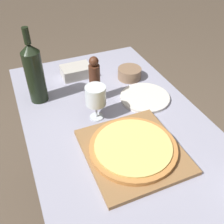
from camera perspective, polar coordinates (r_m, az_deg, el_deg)
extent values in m
plane|color=brown|center=(1.75, 0.69, -21.38)|extent=(12.00, 12.00, 0.00)
cube|color=#9393A8|center=(1.15, 0.98, -2.66)|extent=(0.77, 1.29, 0.03)
cylinder|color=brown|center=(1.79, -16.44, -2.89)|extent=(0.06, 0.06, 0.74)
cylinder|color=brown|center=(1.91, 2.70, 2.09)|extent=(0.06, 0.06, 0.74)
cube|color=olive|center=(1.01, 4.57, -8.46)|extent=(0.35, 0.38, 0.02)
cylinder|color=#BC7A3D|center=(1.00, 4.62, -7.76)|extent=(0.33, 0.33, 0.02)
cylinder|color=#E0C66B|center=(0.99, 4.65, -7.29)|extent=(0.29, 0.29, 0.01)
cylinder|color=black|center=(1.25, -16.36, 7.29)|extent=(0.08, 0.08, 0.25)
cone|color=black|center=(1.18, -17.63, 13.13)|extent=(0.08, 0.08, 0.04)
cylinder|color=black|center=(1.16, -18.16, 15.51)|extent=(0.03, 0.03, 0.07)
cylinder|color=#4C2819|center=(1.22, -3.76, 6.27)|extent=(0.05, 0.05, 0.18)
sphere|color=#4C2819|center=(1.16, -4.00, 10.95)|extent=(0.04, 0.04, 0.04)
cylinder|color=silver|center=(1.16, -3.36, -1.03)|extent=(0.06, 0.06, 0.00)
cylinder|color=silver|center=(1.14, -3.43, 0.42)|extent=(0.01, 0.01, 0.07)
cylinder|color=silver|center=(1.09, -3.59, 3.59)|extent=(0.09, 0.09, 0.08)
cylinder|color=#84664C|center=(1.42, 3.84, 8.41)|extent=(0.13, 0.13, 0.06)
cylinder|color=silver|center=(1.28, 7.16, 3.16)|extent=(0.24, 0.24, 0.01)
cube|color=#BCB7AD|center=(1.44, -7.81, 8.76)|extent=(0.15, 0.11, 0.06)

